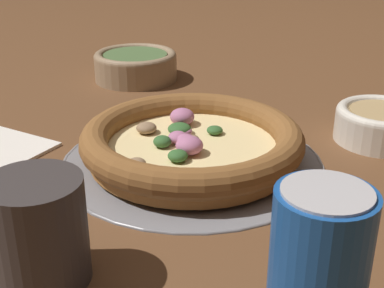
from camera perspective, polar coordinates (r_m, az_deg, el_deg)
name	(u,v)px	position (r m, az deg, el deg)	size (l,w,h in m)	color
ground_plane	(192,162)	(0.65, 0.00, -1.97)	(3.00, 3.00, 0.00)	brown
pizza_tray	(192,160)	(0.65, 0.00, -1.74)	(0.32, 0.32, 0.01)	gray
pizza	(192,142)	(0.64, -0.04, 0.22)	(0.27, 0.27, 0.04)	#A86B33
bowl_near	(382,123)	(0.74, 19.56, 2.17)	(0.12, 0.12, 0.05)	silver
bowl_far	(136,64)	(0.96, -6.04, 8.45)	(0.15, 0.15, 0.05)	#9E8466
drinking_cup	(39,231)	(0.45, -16.04, -8.94)	(0.08, 0.08, 0.09)	#383333
beverage_can	(318,273)	(0.37, 13.27, -13.24)	(0.07, 0.07, 0.12)	#194C99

